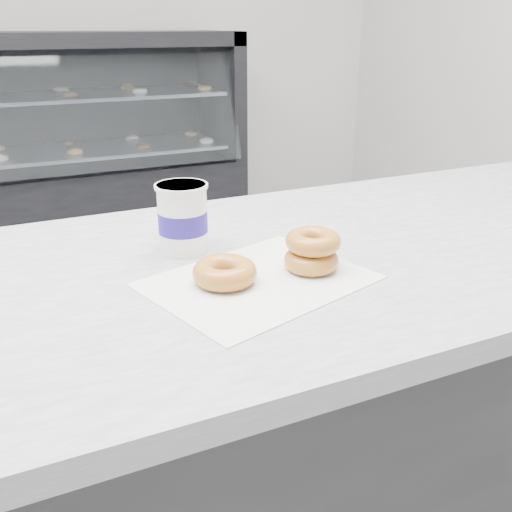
{
  "coord_description": "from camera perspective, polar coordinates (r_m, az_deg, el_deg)",
  "views": [
    {
      "loc": [
        -0.22,
        -1.45,
        1.29
      ],
      "look_at": [
        0.14,
        -0.67,
        0.94
      ],
      "focal_mm": 40.0,
      "sensor_mm": 36.0,
      "label": 1
    }
  ],
  "objects": [
    {
      "name": "donut_stack",
      "position": [
        0.96,
        5.64,
        0.52
      ],
      "size": [
        0.13,
        0.13,
        0.07
      ],
      "color": "#C77E36",
      "rests_on": "wax_paper"
    },
    {
      "name": "donut_single",
      "position": [
        0.91,
        -3.15,
        -1.64
      ],
      "size": [
        0.12,
        0.12,
        0.04
      ],
      "primitive_type": "torus",
      "rotation": [
        0.0,
        0.0,
        0.14
      ],
      "color": "#C77E36",
      "rests_on": "wax_paper"
    },
    {
      "name": "coffee_cup",
      "position": [
        1.04,
        -7.34,
        3.82
      ],
      "size": [
        0.11,
        0.11,
        0.13
      ],
      "rotation": [
        0.0,
        0.0,
        -0.2
      ],
      "color": "white",
      "rests_on": "counter"
    },
    {
      "name": "ground",
      "position": [
        1.95,
        -12.82,
        -19.78
      ],
      "size": [
        5.0,
        5.0,
        0.0
      ],
      "primitive_type": "plane",
      "color": "gray",
      "rests_on": "ground"
    },
    {
      "name": "display_case",
      "position": [
        3.67,
        -20.93,
        8.18
      ],
      "size": [
        2.4,
        0.74,
        1.25
      ],
      "color": "black",
      "rests_on": "ground"
    },
    {
      "name": "wax_paper",
      "position": [
        0.93,
        0.27,
        -2.5
      ],
      "size": [
        0.4,
        0.35,
        0.0
      ],
      "primitive_type": "cube",
      "rotation": [
        0.0,
        0.0,
        0.29
      ],
      "color": "white",
      "rests_on": "counter"
    },
    {
      "name": "counter",
      "position": [
        1.21,
        -7.96,
        -21.68
      ],
      "size": [
        3.06,
        0.76,
        0.9
      ],
      "color": "#333335",
      "rests_on": "ground"
    }
  ]
}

